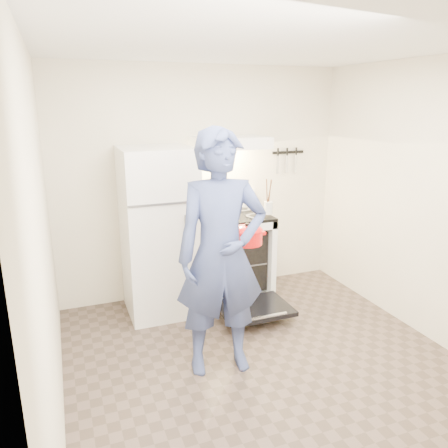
{
  "coord_description": "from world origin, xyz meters",
  "views": [
    {
      "loc": [
        -1.48,
        -2.72,
        2.13
      ],
      "look_at": [
        -0.05,
        1.0,
        1.0
      ],
      "focal_mm": 35.0,
      "sensor_mm": 36.0,
      "label": 1
    }
  ],
  "objects_px": {
    "stove_body": "(232,258)",
    "tea_kettle": "(213,199)",
    "refrigerator": "(159,232)",
    "dutch_oven": "(247,237)",
    "person": "(221,255)"
  },
  "relations": [
    {
      "from": "stove_body",
      "to": "person",
      "type": "xyz_separation_m",
      "value": [
        -0.59,
        -1.21,
        0.52
      ]
    },
    {
      "from": "stove_body",
      "to": "dutch_oven",
      "type": "relative_size",
      "value": 2.74
    },
    {
      "from": "refrigerator",
      "to": "dutch_oven",
      "type": "xyz_separation_m",
      "value": [
        0.56,
        -0.92,
        0.16
      ]
    },
    {
      "from": "stove_body",
      "to": "tea_kettle",
      "type": "height_order",
      "value": "tea_kettle"
    },
    {
      "from": "person",
      "to": "refrigerator",
      "type": "bearing_deg",
      "value": 107.54
    },
    {
      "from": "refrigerator",
      "to": "stove_body",
      "type": "bearing_deg",
      "value": 1.77
    },
    {
      "from": "tea_kettle",
      "to": "person",
      "type": "xyz_separation_m",
      "value": [
        -0.42,
        -1.35,
        -0.13
      ]
    },
    {
      "from": "stove_body",
      "to": "tea_kettle",
      "type": "bearing_deg",
      "value": 142.2
    },
    {
      "from": "stove_body",
      "to": "person",
      "type": "bearing_deg",
      "value": -115.78
    },
    {
      "from": "refrigerator",
      "to": "person",
      "type": "xyz_separation_m",
      "value": [
        0.22,
        -1.19,
        0.13
      ]
    },
    {
      "from": "tea_kettle",
      "to": "person",
      "type": "height_order",
      "value": "person"
    },
    {
      "from": "tea_kettle",
      "to": "dutch_oven",
      "type": "distance_m",
      "value": 1.08
    },
    {
      "from": "refrigerator",
      "to": "tea_kettle",
      "type": "xyz_separation_m",
      "value": [
        0.64,
        0.16,
        0.26
      ]
    },
    {
      "from": "tea_kettle",
      "to": "dutch_oven",
      "type": "xyz_separation_m",
      "value": [
        -0.08,
        -1.08,
        -0.1
      ]
    },
    {
      "from": "dutch_oven",
      "to": "tea_kettle",
      "type": "bearing_deg",
      "value": 85.78
    }
  ]
}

